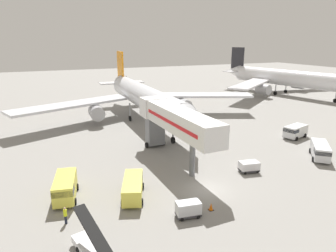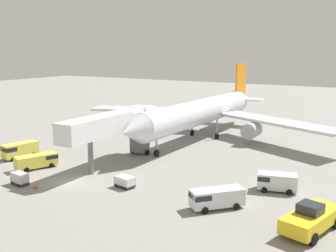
# 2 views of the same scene
# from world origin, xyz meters

# --- Properties ---
(ground_plane) EXTENTS (300.00, 300.00, 0.00)m
(ground_plane) POSITION_xyz_m (0.00, 0.00, 0.00)
(ground_plane) COLOR gray
(airplane_at_gate) EXTENTS (50.65, 46.42, 13.21)m
(airplane_at_gate) POSITION_xyz_m (3.18, 31.09, 4.92)
(airplane_at_gate) COLOR silver
(airplane_at_gate) RESTS_ON ground
(jet_bridge) EXTENTS (3.68, 18.63, 7.53)m
(jet_bridge) POSITION_xyz_m (-0.08, 9.43, 5.67)
(jet_bridge) COLOR silver
(jet_bridge) RESTS_ON ground
(pushback_tug) EXTENTS (4.41, 7.57, 2.76)m
(pushback_tug) POSITION_xyz_m (28.53, 1.23, 1.28)
(pushback_tug) COLOR yellow
(pushback_tug) RESTS_ON ground
(service_van_far_right) EXTENTS (5.20, 5.47, 2.05)m
(service_van_far_right) POSITION_xyz_m (18.94, 1.74, 1.18)
(service_van_far_right) COLOR silver
(service_van_far_right) RESTS_ON ground
(service_van_rear_right) EXTENTS (2.99, 5.51, 2.28)m
(service_van_rear_right) POSITION_xyz_m (-14.53, 4.20, 1.30)
(service_van_rear_right) COLOR #E5DB4C
(service_van_rear_right) RESTS_ON ground
(service_van_outer_right) EXTENTS (3.76, 5.91, 1.93)m
(service_van_outer_right) POSITION_xyz_m (-7.97, 1.98, 1.12)
(service_van_outer_right) COLOR #E5DB4C
(service_van_outer_right) RESTS_ON ground
(service_van_near_right) EXTENTS (4.82, 3.17, 2.07)m
(service_van_near_right) POSITION_xyz_m (22.83, 10.07, 1.19)
(service_van_near_right) COLOR silver
(service_van_near_right) RESTS_ON ground
(baggage_cart_near_left) EXTENTS (2.41, 1.55, 1.51)m
(baggage_cart_near_left) POSITION_xyz_m (-4.45, -3.85, 0.83)
(baggage_cart_near_left) COLOR #38383D
(baggage_cart_near_left) RESTS_ON ground
(baggage_cart_outer_left) EXTENTS (2.57, 1.85, 1.33)m
(baggage_cart_outer_left) POSITION_xyz_m (7.06, 2.01, 0.75)
(baggage_cart_outer_left) COLOR #38383D
(baggage_cart_outer_left) RESTS_ON ground
(safety_cone_alpha) EXTENTS (0.47, 0.47, 0.72)m
(safety_cone_alpha) POSITION_xyz_m (-1.91, -3.71, 0.36)
(safety_cone_alpha) COLOR black
(safety_cone_alpha) RESTS_ON ground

